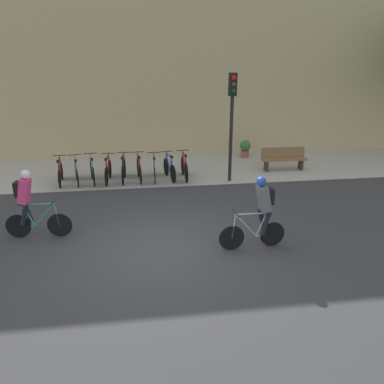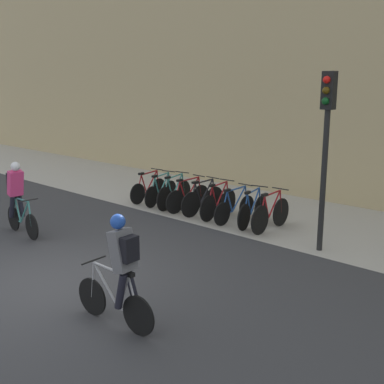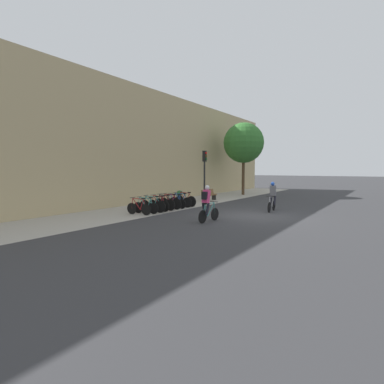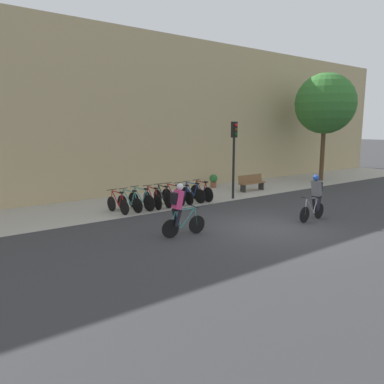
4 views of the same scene
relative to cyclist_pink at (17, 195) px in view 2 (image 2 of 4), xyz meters
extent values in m
plane|color=#333335|center=(3.14, -1.10, -0.95)|extent=(200.00, 200.00, 0.00)
cube|color=#A39E93|center=(3.14, 5.65, -0.94)|extent=(44.00, 4.50, 0.01)
cube|color=tan|center=(3.14, 8.20, 3.27)|extent=(44.00, 0.60, 8.43)
cylinder|color=black|center=(0.67, -0.05, -0.64)|extent=(0.61, 0.08, 0.61)
cylinder|color=black|center=(-0.33, 0.03, -0.64)|extent=(0.61, 0.08, 0.61)
cylinder|color=teal|center=(0.33, -0.03, -0.36)|extent=(0.55, 0.08, 0.62)
cylinder|color=teal|center=(-0.04, 0.00, -0.37)|extent=(0.26, 0.06, 0.58)
cylinder|color=teal|center=(0.22, -0.02, -0.08)|extent=(0.75, 0.10, 0.07)
cylinder|color=teal|center=(-0.13, 0.01, -0.65)|extent=(0.40, 0.06, 0.05)
cylinder|color=teal|center=(-0.24, 0.02, -0.37)|extent=(0.21, 0.05, 0.56)
cylinder|color=teal|center=(0.63, -0.05, -0.35)|extent=(0.12, 0.05, 0.58)
cylinder|color=black|center=(0.59, -0.05, -0.02)|extent=(0.06, 0.46, 0.03)
cube|color=black|center=(-0.15, 0.01, -0.05)|extent=(0.21, 0.10, 0.06)
cube|color=#DB3875|center=(-0.05, 0.00, 0.28)|extent=(0.34, 0.34, 0.63)
sphere|color=silver|center=(0.03, 0.00, 0.69)|extent=(0.24, 0.24, 0.22)
cylinder|color=black|center=(-0.11, -0.10, -0.30)|extent=(0.28, 0.13, 0.56)
cylinder|color=black|center=(-0.09, 0.12, -0.30)|extent=(0.25, 0.13, 0.56)
cube|color=black|center=(-0.19, 0.01, 0.33)|extent=(0.16, 0.27, 0.36)
cylinder|color=black|center=(4.74, -1.33, -0.64)|extent=(0.60, 0.08, 0.60)
cylinder|color=black|center=(5.74, -1.26, -0.64)|extent=(0.60, 0.08, 0.60)
cylinder|color=#99999E|center=(5.08, -1.31, -0.36)|extent=(0.55, 0.08, 0.62)
cylinder|color=#99999E|center=(5.45, -1.28, -0.38)|extent=(0.26, 0.06, 0.58)
cylinder|color=#99999E|center=(5.19, -1.30, -0.08)|extent=(0.75, 0.09, 0.07)
cylinder|color=#99999E|center=(5.54, -1.28, -0.65)|extent=(0.40, 0.06, 0.05)
cylinder|color=#99999E|center=(5.65, -1.27, -0.37)|extent=(0.21, 0.05, 0.56)
cylinder|color=#99999E|center=(4.78, -1.33, -0.35)|extent=(0.12, 0.04, 0.58)
cylinder|color=black|center=(4.82, -1.33, -0.02)|extent=(0.06, 0.46, 0.03)
cube|color=black|center=(5.56, -1.28, -0.05)|extent=(0.21, 0.09, 0.06)
cube|color=#5B5B60|center=(5.46, -1.28, 0.28)|extent=(0.34, 0.34, 0.63)
sphere|color=#1E47AD|center=(5.38, -1.29, 0.69)|extent=(0.23, 0.23, 0.22)
cylinder|color=black|center=(5.51, -1.17, -0.30)|extent=(0.28, 0.13, 0.56)
cylinder|color=black|center=(5.52, -1.39, -0.30)|extent=(0.25, 0.13, 0.56)
cube|color=black|center=(5.60, -1.27, 0.33)|extent=(0.16, 0.27, 0.36)
cylinder|color=black|center=(-0.15, 4.77, -0.63)|extent=(0.10, 0.63, 0.63)
cylinder|color=black|center=(-0.05, 3.80, -0.63)|extent=(0.10, 0.63, 0.63)
cylinder|color=maroon|center=(-0.12, 4.44, -0.35)|extent=(0.10, 0.54, 0.62)
cylinder|color=maroon|center=(-0.08, 4.08, -0.36)|extent=(0.07, 0.26, 0.58)
cylinder|color=maroon|center=(-0.10, 4.33, -0.07)|extent=(0.12, 0.73, 0.07)
cylinder|color=maroon|center=(-0.07, 3.99, -0.64)|extent=(0.07, 0.39, 0.05)
cylinder|color=maroon|center=(-0.06, 3.89, -0.36)|extent=(0.05, 0.21, 0.56)
cylinder|color=maroon|center=(-0.15, 4.73, -0.34)|extent=(0.05, 0.12, 0.58)
cylinder|color=black|center=(-0.14, 4.69, -0.01)|extent=(0.46, 0.08, 0.03)
cube|color=black|center=(-0.06, 3.97, -0.04)|extent=(0.10, 0.21, 0.06)
cylinder|color=black|center=(0.35, 4.77, -0.63)|extent=(0.16, 0.62, 0.63)
cylinder|color=black|center=(0.56, 3.80, -0.63)|extent=(0.16, 0.62, 0.63)
cylinder|color=teal|center=(0.42, 4.44, -0.35)|extent=(0.15, 0.54, 0.62)
cylinder|color=teal|center=(0.50, 4.08, -0.36)|extent=(0.09, 0.26, 0.58)
cylinder|color=teal|center=(0.44, 4.33, -0.07)|extent=(0.19, 0.73, 0.07)
cylinder|color=teal|center=(0.52, 3.99, -0.64)|extent=(0.11, 0.40, 0.05)
cylinder|color=teal|center=(0.54, 3.88, -0.36)|extent=(0.07, 0.21, 0.56)
cylinder|color=teal|center=(0.36, 4.73, -0.34)|extent=(0.06, 0.12, 0.58)
cylinder|color=black|center=(0.37, 4.69, -0.01)|extent=(0.46, 0.12, 0.03)
cube|color=black|center=(0.52, 3.97, -0.04)|extent=(0.12, 0.21, 0.06)
cylinder|color=black|center=(0.91, 4.79, -0.60)|extent=(0.16, 0.69, 0.70)
cylinder|color=black|center=(1.10, 3.78, -0.60)|extent=(0.16, 0.69, 0.70)
cylinder|color=teal|center=(0.98, 4.45, -0.32)|extent=(0.14, 0.56, 0.62)
cylinder|color=teal|center=(1.05, 4.07, -0.33)|extent=(0.09, 0.27, 0.58)
cylinder|color=teal|center=(1.00, 4.33, -0.03)|extent=(0.18, 0.75, 0.07)
cylinder|color=teal|center=(1.06, 3.98, -0.61)|extent=(0.11, 0.41, 0.05)
cylinder|color=teal|center=(1.09, 3.87, -0.32)|extent=(0.07, 0.22, 0.56)
cylinder|color=teal|center=(0.92, 4.75, -0.31)|extent=(0.06, 0.12, 0.59)
cylinder|color=black|center=(0.93, 4.71, 0.02)|extent=(0.46, 0.11, 0.03)
cube|color=black|center=(1.07, 3.96, -0.01)|extent=(0.12, 0.21, 0.06)
cylinder|color=black|center=(1.59, 4.79, -0.61)|extent=(0.07, 0.67, 0.67)
cylinder|color=black|center=(1.53, 3.78, -0.61)|extent=(0.07, 0.67, 0.67)
cylinder|color=maroon|center=(1.57, 4.44, -0.33)|extent=(0.07, 0.56, 0.62)
cylinder|color=maroon|center=(1.55, 4.07, -0.35)|extent=(0.05, 0.26, 0.58)
cylinder|color=maroon|center=(1.56, 4.33, -0.05)|extent=(0.08, 0.75, 0.07)
cylinder|color=maroon|center=(1.54, 3.98, -0.62)|extent=(0.05, 0.41, 0.05)
cylinder|color=maroon|center=(1.54, 3.87, -0.34)|extent=(0.04, 0.21, 0.56)
cylinder|color=maroon|center=(1.58, 4.75, -0.32)|extent=(0.04, 0.12, 0.58)
cylinder|color=black|center=(1.58, 4.71, 0.01)|extent=(0.46, 0.05, 0.03)
cube|color=black|center=(1.54, 3.96, -0.02)|extent=(0.09, 0.20, 0.06)
cylinder|color=black|center=(2.13, 4.76, -0.60)|extent=(0.06, 0.70, 0.70)
cylinder|color=black|center=(2.09, 3.81, -0.60)|extent=(0.06, 0.70, 0.70)
cylinder|color=black|center=(2.12, 4.44, -0.31)|extent=(0.06, 0.53, 0.62)
cylinder|color=black|center=(2.10, 4.08, -0.33)|extent=(0.05, 0.25, 0.58)
cylinder|color=black|center=(2.11, 4.33, -0.03)|extent=(0.07, 0.71, 0.07)
cylinder|color=black|center=(2.10, 4.00, -0.60)|extent=(0.05, 0.38, 0.05)
cylinder|color=black|center=(2.09, 3.89, -0.32)|extent=(0.04, 0.20, 0.56)
cylinder|color=black|center=(2.13, 4.72, -0.31)|extent=(0.04, 0.11, 0.58)
cylinder|color=black|center=(2.13, 4.68, 0.02)|extent=(0.46, 0.05, 0.03)
cube|color=black|center=(2.10, 3.98, -0.01)|extent=(0.09, 0.20, 0.06)
cylinder|color=black|center=(2.62, 4.76, -0.60)|extent=(0.10, 0.70, 0.70)
cylinder|color=black|center=(2.70, 3.81, -0.60)|extent=(0.10, 0.70, 0.70)
cylinder|color=maroon|center=(2.65, 4.44, -0.31)|extent=(0.09, 0.53, 0.62)
cylinder|color=maroon|center=(2.68, 4.09, -0.33)|extent=(0.06, 0.25, 0.58)
cylinder|color=maroon|center=(2.66, 4.33, -0.03)|extent=(0.10, 0.71, 0.07)
cylinder|color=maroon|center=(2.69, 4.00, -0.60)|extent=(0.07, 0.38, 0.05)
cylinder|color=maroon|center=(2.70, 3.90, -0.32)|extent=(0.05, 0.20, 0.56)
cylinder|color=maroon|center=(2.62, 4.72, -0.31)|extent=(0.05, 0.11, 0.58)
cylinder|color=black|center=(2.63, 4.68, 0.02)|extent=(0.46, 0.07, 0.03)
cube|color=black|center=(2.69, 3.98, -0.01)|extent=(0.10, 0.21, 0.06)
cylinder|color=black|center=(3.23, 4.79, -0.64)|extent=(0.05, 0.61, 0.61)
cylinder|color=black|center=(3.20, 3.77, -0.64)|extent=(0.05, 0.61, 0.61)
cylinder|color=#1E478C|center=(3.22, 4.45, -0.36)|extent=(0.05, 0.56, 0.62)
cylinder|color=#1E478C|center=(3.21, 4.07, -0.37)|extent=(0.05, 0.26, 0.58)
cylinder|color=#1E478C|center=(3.22, 4.33, -0.08)|extent=(0.06, 0.76, 0.07)
cylinder|color=#1E478C|center=(3.21, 3.98, -0.65)|extent=(0.04, 0.41, 0.05)
cylinder|color=#1E478C|center=(3.21, 3.87, -0.37)|extent=(0.04, 0.21, 0.56)
cylinder|color=#1E478C|center=(3.23, 4.75, -0.35)|extent=(0.04, 0.12, 0.59)
cylinder|color=black|center=(3.23, 4.71, -0.02)|extent=(0.46, 0.04, 0.03)
cube|color=black|center=(3.21, 3.96, -0.05)|extent=(0.08, 0.20, 0.06)
cylinder|color=black|center=(3.68, 4.75, -0.61)|extent=(0.16, 0.66, 0.67)
cylinder|color=black|center=(3.86, 3.81, -0.61)|extent=(0.16, 0.66, 0.67)
cylinder|color=#1E478C|center=(3.74, 4.43, -0.33)|extent=(0.14, 0.53, 0.62)
cylinder|color=#1E478C|center=(3.81, 4.09, -0.35)|extent=(0.08, 0.25, 0.58)
cylinder|color=#1E478C|center=(3.76, 4.33, -0.05)|extent=(0.17, 0.71, 0.07)
cylinder|color=#1E478C|center=(3.82, 4.00, -0.62)|extent=(0.10, 0.38, 0.05)
cylinder|color=#1E478C|center=(3.84, 3.90, -0.34)|extent=(0.07, 0.21, 0.56)
cylinder|color=#1E478C|center=(3.69, 4.72, -0.32)|extent=(0.06, 0.12, 0.58)
cylinder|color=black|center=(3.69, 4.68, 0.01)|extent=(0.46, 0.11, 0.03)
cube|color=black|center=(3.83, 3.98, -0.02)|extent=(0.12, 0.21, 0.06)
cylinder|color=black|center=(4.31, 4.76, -0.59)|extent=(0.05, 0.72, 0.72)
cylinder|color=black|center=(4.33, 3.81, -0.59)|extent=(0.05, 0.72, 0.72)
cylinder|color=maroon|center=(4.32, 4.44, -0.31)|extent=(0.05, 0.53, 0.62)
cylinder|color=maroon|center=(4.33, 4.08, -0.32)|extent=(0.05, 0.25, 0.58)
cylinder|color=maroon|center=(4.32, 4.33, -0.02)|extent=(0.06, 0.71, 0.07)
cylinder|color=maroon|center=(4.33, 4.00, -0.60)|extent=(0.04, 0.38, 0.05)
cylinder|color=maroon|center=(4.33, 3.89, -0.31)|extent=(0.04, 0.20, 0.56)
cylinder|color=maroon|center=(4.31, 4.72, -0.30)|extent=(0.04, 0.11, 0.58)
cylinder|color=black|center=(4.31, 4.69, 0.03)|extent=(0.46, 0.04, 0.03)
cube|color=black|center=(4.33, 3.98, 0.00)|extent=(0.08, 0.20, 0.06)
cylinder|color=black|center=(5.91, 3.78, 0.94)|extent=(0.12, 0.12, 3.77)
cube|color=black|center=(5.91, 3.78, 2.45)|extent=(0.26, 0.20, 0.76)
sphere|color=red|center=(5.91, 3.65, 2.66)|extent=(0.15, 0.15, 0.15)
sphere|color=#4C380A|center=(5.91, 3.65, 2.45)|extent=(0.15, 0.15, 0.15)
sphere|color=#0C4719|center=(5.91, 3.65, 2.24)|extent=(0.15, 0.15, 0.15)
camera|label=1|loc=(2.76, -8.91, 3.27)|focal=35.00mm
camera|label=2|loc=(10.56, -5.39, 2.59)|focal=45.00mm
camera|label=3|loc=(-11.92, -7.21, 1.56)|focal=28.00mm
camera|label=4|loc=(-6.73, -9.62, 2.55)|focal=35.00mm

